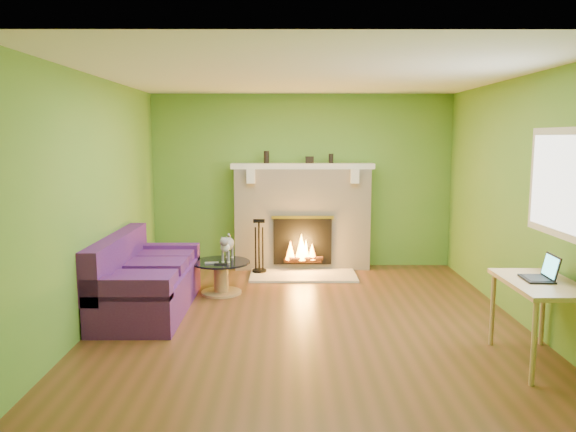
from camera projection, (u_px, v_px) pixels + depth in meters
name	position (u px, v px, depth m)	size (l,w,h in m)	color
floor	(308.00, 316.00, 6.19)	(5.00, 5.00, 0.00)	#573718
ceiling	(309.00, 75.00, 5.83)	(5.00, 5.00, 0.00)	white
wall_back	(302.00, 181.00, 8.49)	(5.00, 5.00, 0.00)	#57922F
wall_front	(324.00, 243.00, 3.54)	(5.00, 5.00, 0.00)	#57922F
wall_left	(99.00, 199.00, 6.00)	(5.00, 5.00, 0.00)	#57922F
wall_right	(518.00, 199.00, 6.02)	(5.00, 5.00, 0.00)	#57922F
window_frame	(559.00, 183.00, 5.09)	(1.20, 1.20, 0.00)	silver
window_pane	(558.00, 183.00, 5.09)	(1.06, 1.06, 0.00)	white
fireplace	(302.00, 217.00, 8.38)	(2.10, 0.46, 1.58)	beige
hearth	(303.00, 275.00, 7.97)	(1.50, 0.75, 0.03)	beige
mantel	(302.00, 166.00, 8.25)	(2.10, 0.28, 0.08)	white
sofa	(144.00, 282.00, 6.37)	(0.88, 1.93, 0.86)	#4B1960
coffee_table	(221.00, 275.00, 7.07)	(0.73, 0.73, 0.41)	tan
desk	(541.00, 292.00, 4.82)	(0.58, 0.99, 0.73)	tan
cat	(227.00, 247.00, 7.07)	(0.20, 0.56, 0.35)	slate
remote_silver	(212.00, 263.00, 6.93)	(0.17, 0.04, 0.02)	gray
remote_black	(221.00, 264.00, 6.87)	(0.16, 0.04, 0.02)	black
laptop	(537.00, 267.00, 4.84)	(0.26, 0.30, 0.23)	black
fire_tools	(259.00, 245.00, 8.06)	(0.21, 0.21, 0.78)	black
mantel_vase_left	(266.00, 157.00, 8.26)	(0.08, 0.08, 0.18)	black
mantel_vase_right	(331.00, 158.00, 8.27)	(0.07, 0.07, 0.14)	black
mantel_box	(310.00, 160.00, 8.27)	(0.12, 0.08, 0.10)	black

